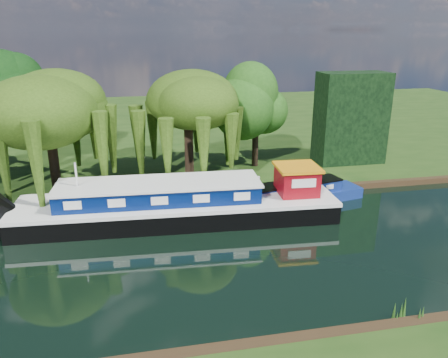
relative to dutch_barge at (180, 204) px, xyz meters
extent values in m
plane|color=black|center=(-2.72, -4.95, -1.08)|extent=(120.00, 120.00, 0.00)
cube|color=#18340E|center=(-2.72, 29.05, -0.86)|extent=(120.00, 52.00, 0.45)
cube|color=black|center=(-0.18, 0.01, -0.57)|extent=(20.82, 5.64, 1.37)
cube|color=silver|center=(-0.18, 0.01, 0.23)|extent=(20.94, 5.73, 0.25)
cube|color=#04164A|center=(-1.32, 0.07, 0.91)|extent=(12.93, 3.95, 1.09)
cube|color=silver|center=(-1.32, 0.07, 1.53)|extent=(13.17, 4.19, 0.14)
cube|color=maroon|center=(7.83, -0.40, 1.23)|extent=(2.65, 2.65, 1.72)
cube|color=orange|center=(7.83, -0.40, 2.18)|extent=(2.95, 2.95, 0.18)
cylinder|color=silver|center=(-6.35, 0.33, 1.74)|extent=(0.11, 0.11, 2.75)
cube|color=navy|center=(7.60, 0.97, -0.75)|extent=(12.26, 4.38, 0.91)
cube|color=navy|center=(7.60, 0.97, 0.08)|extent=(8.60, 3.17, 0.76)
cube|color=black|center=(7.60, 0.97, 0.51)|extent=(8.72, 3.28, 0.10)
cube|color=silver|center=(4.64, -0.42, 0.12)|extent=(0.60, 0.17, 0.32)
cube|color=silver|center=(6.71, 0.00, 0.12)|extent=(0.60, 0.17, 0.32)
cube|color=silver|center=(8.79, 0.42, 0.12)|extent=(0.60, 0.17, 0.32)
cube|color=silver|center=(10.86, 0.84, 0.12)|extent=(0.60, 0.17, 0.32)
imported|color=silver|center=(9.91, 1.26, -1.08)|extent=(2.41, 2.19, 1.10)
cylinder|color=black|center=(-8.55, 5.57, 1.88)|extent=(0.65, 0.65, 5.02)
ellipsoid|color=#26430E|center=(-8.55, 5.57, 5.50)|extent=(7.01, 7.01, 4.53)
cylinder|color=black|center=(1.39, 6.33, 1.70)|extent=(0.66, 0.66, 4.66)
ellipsoid|color=#26430E|center=(1.39, 6.33, 5.06)|extent=(6.36, 6.36, 4.11)
cylinder|color=black|center=(-11.87, 13.77, 2.83)|extent=(0.66, 0.66, 6.93)
ellipsoid|color=black|center=(-11.87, 13.77, 5.67)|extent=(5.54, 5.54, 5.54)
cylinder|color=black|center=(7.60, 9.38, 2.31)|extent=(0.57, 0.57, 5.89)
ellipsoid|color=#1B4310|center=(7.60, 9.38, 4.72)|extent=(4.71, 4.71, 4.71)
cube|color=black|center=(16.28, 9.05, 3.37)|extent=(6.00, 3.00, 8.00)
cylinder|color=silver|center=(-2.22, 5.55, 0.47)|extent=(0.10, 0.10, 2.20)
sphere|color=white|center=(-2.22, 5.55, 1.75)|extent=(0.36, 0.36, 0.36)
cylinder|color=silver|center=(-6.72, 3.45, -0.13)|extent=(0.16, 0.16, 1.00)
cylinder|color=silver|center=(0.28, 3.45, -0.13)|extent=(0.16, 0.16, 1.00)
cylinder|color=silver|center=(6.28, 3.45, -0.13)|extent=(0.16, 0.16, 1.00)
cone|color=#1D4713|center=(8.28, -12.65, -0.53)|extent=(1.20, 1.20, 1.10)
camera|label=1|loc=(-2.40, -26.56, 10.82)|focal=35.00mm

